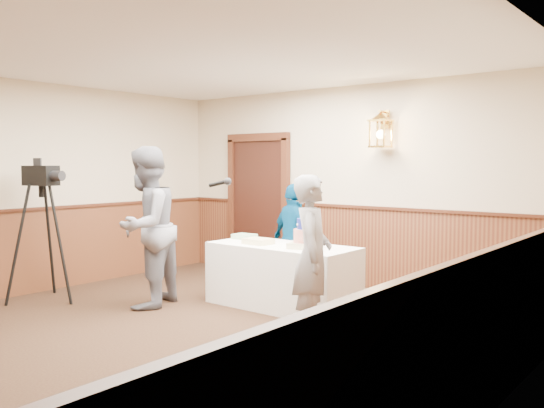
{
  "coord_description": "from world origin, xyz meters",
  "views": [
    {
      "loc": [
        4.22,
        -3.49,
        1.71
      ],
      "look_at": [
        0.07,
        1.7,
        1.25
      ],
      "focal_mm": 38.0,
      "sensor_mm": 36.0,
      "label": 1
    }
  ],
  "objects_px": {
    "interviewer": "(146,227)",
    "tv_camera_rig": "(43,241)",
    "tiered_cake": "(305,237)",
    "assistant_p": "(294,240)",
    "display_table": "(282,276)",
    "baker": "(312,256)",
    "sheet_cake_yellow": "(258,241)",
    "sheet_cake_green": "(244,236)"
  },
  "relations": [
    {
      "from": "tiered_cake",
      "to": "assistant_p",
      "type": "height_order",
      "value": "assistant_p"
    },
    {
      "from": "sheet_cake_green",
      "to": "assistant_p",
      "type": "relative_size",
      "value": 0.18
    },
    {
      "from": "tiered_cake",
      "to": "sheet_cake_yellow",
      "type": "height_order",
      "value": "tiered_cake"
    },
    {
      "from": "interviewer",
      "to": "sheet_cake_green",
      "type": "bearing_deg",
      "value": 133.03
    },
    {
      "from": "interviewer",
      "to": "tv_camera_rig",
      "type": "xyz_separation_m",
      "value": [
        -1.23,
        -0.62,
        -0.2
      ]
    },
    {
      "from": "tiered_cake",
      "to": "tv_camera_rig",
      "type": "distance_m",
      "value": 3.29
    },
    {
      "from": "assistant_p",
      "to": "tv_camera_rig",
      "type": "relative_size",
      "value": 0.87
    },
    {
      "from": "baker",
      "to": "tv_camera_rig",
      "type": "distance_m",
      "value": 3.56
    },
    {
      "from": "sheet_cake_yellow",
      "to": "display_table",
      "type": "bearing_deg",
      "value": 23.34
    },
    {
      "from": "baker",
      "to": "assistant_p",
      "type": "distance_m",
      "value": 1.69
    },
    {
      "from": "tiered_cake",
      "to": "display_table",
      "type": "bearing_deg",
      "value": 172.73
    },
    {
      "from": "interviewer",
      "to": "sheet_cake_yellow",
      "type": "bearing_deg",
      "value": 110.79
    },
    {
      "from": "sheet_cake_yellow",
      "to": "tv_camera_rig",
      "type": "bearing_deg",
      "value": -146.07
    },
    {
      "from": "tiered_cake",
      "to": "assistant_p",
      "type": "distance_m",
      "value": 0.83
    },
    {
      "from": "assistant_p",
      "to": "tiered_cake",
      "type": "bearing_deg",
      "value": 155.65
    },
    {
      "from": "baker",
      "to": "tv_camera_rig",
      "type": "xyz_separation_m",
      "value": [
        -3.44,
        -0.91,
        -0.04
      ]
    },
    {
      "from": "sheet_cake_yellow",
      "to": "tiered_cake",
      "type": "bearing_deg",
      "value": 6.55
    },
    {
      "from": "display_table",
      "to": "baker",
      "type": "distance_m",
      "value": 1.25
    },
    {
      "from": "tiered_cake",
      "to": "baker",
      "type": "bearing_deg",
      "value": -49.91
    },
    {
      "from": "tv_camera_rig",
      "to": "display_table",
      "type": "bearing_deg",
      "value": 19.2
    },
    {
      "from": "interviewer",
      "to": "assistant_p",
      "type": "height_order",
      "value": "interviewer"
    },
    {
      "from": "sheet_cake_yellow",
      "to": "tv_camera_rig",
      "type": "xyz_separation_m",
      "value": [
        -2.24,
        -1.51,
        -0.02
      ]
    },
    {
      "from": "tiered_cake",
      "to": "baker",
      "type": "relative_size",
      "value": 0.25
    },
    {
      "from": "display_table",
      "to": "tv_camera_rig",
      "type": "height_order",
      "value": "tv_camera_rig"
    },
    {
      "from": "tiered_cake",
      "to": "tv_camera_rig",
      "type": "bearing_deg",
      "value": -151.24
    },
    {
      "from": "interviewer",
      "to": "tv_camera_rig",
      "type": "height_order",
      "value": "interviewer"
    },
    {
      "from": "sheet_cake_yellow",
      "to": "interviewer",
      "type": "distance_m",
      "value": 1.35
    },
    {
      "from": "display_table",
      "to": "assistant_p",
      "type": "relative_size",
      "value": 1.23
    },
    {
      "from": "sheet_cake_green",
      "to": "assistant_p",
      "type": "height_order",
      "value": "assistant_p"
    },
    {
      "from": "assistant_p",
      "to": "display_table",
      "type": "bearing_deg",
      "value": 132.68
    },
    {
      "from": "sheet_cake_yellow",
      "to": "baker",
      "type": "xyz_separation_m",
      "value": [
        1.2,
        -0.6,
        0.02
      ]
    },
    {
      "from": "display_table",
      "to": "sheet_cake_green",
      "type": "distance_m",
      "value": 0.84
    },
    {
      "from": "tv_camera_rig",
      "to": "baker",
      "type": "bearing_deg",
      "value": 1.13
    },
    {
      "from": "baker",
      "to": "assistant_p",
      "type": "relative_size",
      "value": 1.1
    },
    {
      "from": "display_table",
      "to": "tv_camera_rig",
      "type": "distance_m",
      "value": 3.02
    },
    {
      "from": "interviewer",
      "to": "tiered_cake",
      "type": "bearing_deg",
      "value": 99.72
    },
    {
      "from": "sheet_cake_yellow",
      "to": "sheet_cake_green",
      "type": "bearing_deg",
      "value": 150.6
    },
    {
      "from": "interviewer",
      "to": "assistant_p",
      "type": "bearing_deg",
      "value": 124.63
    },
    {
      "from": "display_table",
      "to": "tv_camera_rig",
      "type": "xyz_separation_m",
      "value": [
        -2.52,
        -1.63,
        0.39
      ]
    },
    {
      "from": "display_table",
      "to": "sheet_cake_yellow",
      "type": "relative_size",
      "value": 5.53
    },
    {
      "from": "sheet_cake_green",
      "to": "assistant_p",
      "type": "bearing_deg",
      "value": 38.27
    },
    {
      "from": "sheet_cake_yellow",
      "to": "sheet_cake_green",
      "type": "relative_size",
      "value": 1.21
    }
  ]
}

